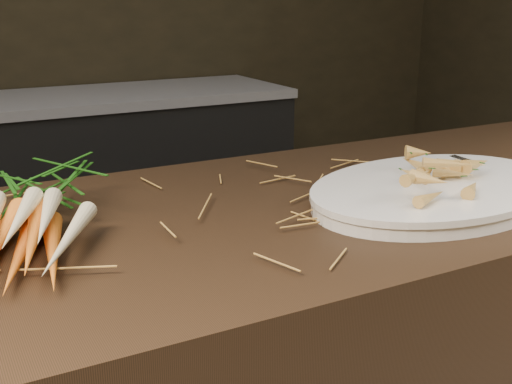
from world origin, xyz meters
The scene contains 6 objects.
back_counter centered at (0.30, 2.18, 0.42)m, with size 1.82×0.62×0.84m.
straw_bedding centered at (0.00, 0.30, 0.91)m, with size 1.40×0.60×0.02m, color olive, non-canonical shape.
root_veg_bunch centered at (-0.21, 0.36, 0.94)m, with size 0.26×0.50×0.09m.
serving_platter centered at (0.46, 0.19, 0.91)m, with size 0.51×0.34×0.03m, color white, non-canonical shape.
roasted_veg_heap centered at (0.46, 0.19, 0.96)m, with size 0.25×0.18×0.06m, color #C58B3F, non-canonical shape.
serving_fork centered at (0.64, 0.20, 0.93)m, with size 0.02×0.19×0.00m, color silver.
Camera 1 is at (-0.34, -0.62, 1.25)m, focal length 45.00 mm.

